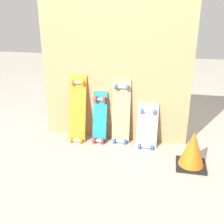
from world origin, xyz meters
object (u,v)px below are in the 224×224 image
skateboard_teal (100,120)px  traffic_cone (193,150)px  skateboard_white (147,129)px  skateboard_orange (77,112)px  skateboard_natural (121,114)px

skateboard_teal → traffic_cone: skateboard_teal is taller
skateboard_teal → skateboard_white: bearing=-0.9°
skateboard_orange → skateboard_natural: (0.52, 0.05, -0.01)m
skateboard_orange → skateboard_natural: 0.52m
skateboard_teal → skateboard_white: 0.57m
skateboard_teal → skateboard_natural: size_ratio=0.80×
skateboard_orange → skateboard_teal: size_ratio=1.29×
traffic_cone → skateboard_white: bearing=144.2°
skateboard_white → skateboard_teal: bearing=179.1°
skateboard_natural → traffic_cone: bearing=-26.3°
skateboard_natural → traffic_cone: skateboard_natural is taller
skateboard_white → traffic_cone: 0.60m
skateboard_orange → traffic_cone: 1.38m
traffic_cone → skateboard_natural: bearing=153.7°
skateboard_natural → skateboard_white: size_ratio=1.48×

